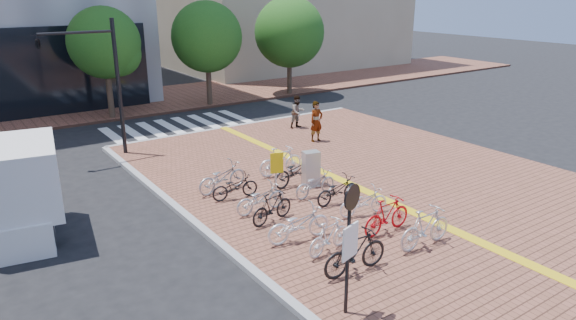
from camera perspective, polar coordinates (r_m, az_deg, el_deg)
ground at (r=16.19m, az=6.66°, el=-6.92°), size 120.00×120.00×0.00m
sidewalk at (r=15.66m, az=27.72°, el=-9.71°), size 14.00×34.00×0.15m
tactile_strip at (r=14.81m, az=25.89°, el=-10.68°), size 0.40×34.00×0.01m
kerb_north at (r=27.08m, az=-5.34°, el=3.79°), size 14.00×0.25×0.15m
far_sidewalk at (r=34.03m, az=-17.39°, el=6.06°), size 70.00×8.00×0.15m
crosswalk at (r=27.79m, az=-11.88°, el=3.70°), size 7.50×4.00×0.01m
street_trees at (r=32.10m, az=-7.26°, el=13.32°), size 16.20×4.60×6.35m
bike_0 at (r=13.00m, az=7.51°, el=-10.12°), size 1.94×0.64×1.15m
bike_1 at (r=13.91m, az=4.56°, el=-8.47°), size 1.62×0.72×0.94m
bike_2 at (r=14.47m, az=1.20°, el=-7.12°), size 2.00×0.91×1.02m
bike_3 at (r=15.59m, az=-1.77°, el=-5.25°), size 1.68×0.77×0.97m
bike_4 at (r=16.29m, az=-3.06°, el=-4.29°), size 1.76×0.61×0.93m
bike_5 at (r=17.41m, az=-5.91°, el=-2.95°), size 1.69×0.75×0.86m
bike_6 at (r=18.06m, az=-7.34°, el=-1.91°), size 2.04×0.97×1.03m
bike_7 at (r=14.61m, az=15.03°, el=-7.27°), size 1.91×0.55×1.14m
bike_8 at (r=15.19m, az=10.95°, el=-6.06°), size 1.81×0.57×1.08m
bike_9 at (r=16.23m, az=8.38°, el=-4.61°), size 1.78×0.89×0.90m
bike_10 at (r=17.03m, az=5.53°, el=-3.34°), size 1.74×0.64×0.91m
bike_11 at (r=17.54m, az=3.04°, el=-2.63°), size 1.75×0.70×0.90m
bike_12 at (r=18.50m, az=0.90°, el=-1.21°), size 2.06×0.88×1.05m
bike_13 at (r=19.44m, az=-0.82°, el=-0.13°), size 1.87×0.62×1.11m
pedestrian_a at (r=23.79m, az=3.17°, el=4.31°), size 0.69×0.46×1.88m
pedestrian_b at (r=26.16m, az=1.07°, el=5.38°), size 0.84×0.67×1.66m
utility_box at (r=18.44m, az=2.57°, el=-0.94°), size 0.66×0.54×1.27m
yellow_sign at (r=17.05m, az=-1.31°, el=-0.80°), size 0.43×0.18×1.63m
notice_sign at (r=10.84m, az=6.88°, el=-8.19°), size 0.55×0.21×3.05m
traffic_light_pole at (r=22.24m, az=-21.82°, el=9.83°), size 3.04×1.17×5.67m
box_truck at (r=17.23m, az=-28.58°, el=-2.72°), size 2.91×5.21×2.85m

